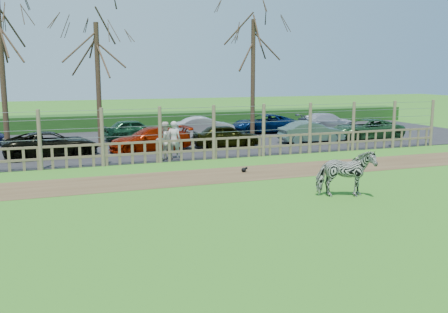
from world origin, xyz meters
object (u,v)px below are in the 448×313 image
object	(u,v)px
car_2	(51,144)
car_3	(150,139)
zebra	(346,174)
car_12	(264,124)
visitor_b	(164,141)
crow	(244,170)
tree_mid	(97,55)
visitor_a	(174,140)
car_5	(311,132)
car_13	(327,122)
car_11	(205,127)
car_6	(366,129)
tree_right	(253,50)
tree_left	(0,36)
car_10	(134,130)
car_4	(226,136)

from	to	relation	value
car_2	car_3	xyz separation A→B (m)	(4.73, 0.19, 0.00)
zebra	car_12	size ratio (longest dim) A/B	0.42
visitor_b	crow	world-z (taller)	visitor_b
visitor_b	crow	bearing A→B (deg)	103.26
tree_mid	visitor_a	world-z (taller)	tree_mid
car_5	car_13	distance (m)	6.16
car_3	car_11	world-z (taller)	same
car_5	car_11	bearing A→B (deg)	48.36
car_6	car_11	xyz separation A→B (m)	(-8.48, 4.69, 0.00)
visitor_a	car_13	xyz separation A→B (m)	(12.44, 7.06, -0.26)
crow	car_13	size ratio (longest dim) A/B	0.06
tree_right	tree_left	bearing A→B (deg)	-173.66
car_12	car_10	bearing A→B (deg)	-85.68
tree_left	car_12	distance (m)	16.43
crow	car_12	size ratio (longest dim) A/B	0.06
zebra	car_2	distance (m)	14.09
car_6	car_11	size ratio (longest dim) A/B	1.19
zebra	car_6	world-z (taller)	zebra
tree_left	visitor_b	bearing A→B (deg)	-30.08
tree_left	car_6	size ratio (longest dim) A/B	1.82
car_3	car_13	xyz separation A→B (m)	(13.03, 4.58, 0.00)
tree_mid	car_4	distance (m)	7.91
tree_right	car_4	distance (m)	6.06
car_11	car_2	bearing A→B (deg)	121.87
tree_mid	car_11	distance (m)	8.14
car_6	car_11	distance (m)	9.69
visitor_a	visitor_b	world-z (taller)	same
car_10	car_11	size ratio (longest dim) A/B	0.97
visitor_a	car_10	size ratio (longest dim) A/B	0.49
car_5	car_6	distance (m)	3.73
tree_left	crow	distance (m)	13.22
car_2	car_12	distance (m)	14.23
tree_mid	car_10	size ratio (longest dim) A/B	1.94
zebra	car_2	bearing A→B (deg)	55.64
visitor_b	car_5	world-z (taller)	visitor_b
visitor_b	car_2	bearing A→B (deg)	-45.00
tree_right	crow	size ratio (longest dim) A/B	28.03
car_6	car_12	size ratio (longest dim) A/B	1.00
car_2	car_11	xyz separation A→B (m)	(9.09, 4.83, 0.00)
crow	car_13	bearing A→B (deg)	46.24
zebra	car_12	world-z (taller)	zebra
tree_left	zebra	bearing A→B (deg)	-49.51
car_11	car_12	distance (m)	4.17
tree_left	car_2	distance (m)	5.56
visitor_a	car_13	size ratio (longest dim) A/B	0.42
car_2	car_5	distance (m)	13.84
car_4	car_13	bearing A→B (deg)	-59.42
visitor_a	car_10	xyz separation A→B (m)	(-0.63, 6.98, -0.26)
car_4	car_13	world-z (taller)	same
car_11	car_13	world-z (taller)	same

